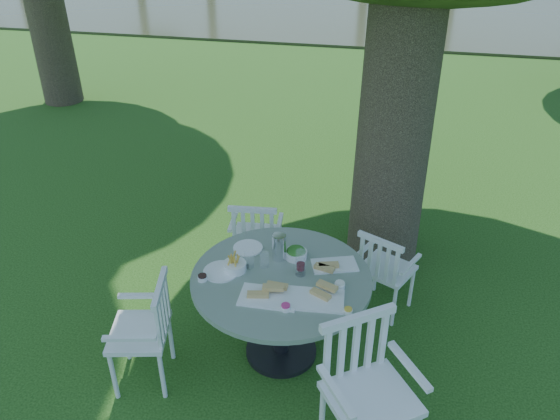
{
  "coord_description": "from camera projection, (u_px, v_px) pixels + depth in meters",
  "views": [
    {
      "loc": [
        0.84,
        -3.67,
        3.21
      ],
      "look_at": [
        0.0,
        0.2,
        0.85
      ],
      "focal_mm": 35.0,
      "sensor_mm": 36.0,
      "label": 1
    }
  ],
  "objects": [
    {
      "name": "tableware",
      "position": [
        277.0,
        268.0,
        3.99
      ],
      "size": [
        1.13,
        0.79,
        0.21
      ],
      "color": "white",
      "rests_on": "table"
    },
    {
      "name": "ground",
      "position": [
        275.0,
        303.0,
        4.87
      ],
      "size": [
        140.0,
        140.0,
        0.0
      ],
      "primitive_type": "plane",
      "color": "#11380B",
      "rests_on": "ground"
    },
    {
      "name": "chair_ne",
      "position": [
        383.0,
        268.0,
        4.54
      ],
      "size": [
        0.53,
        0.52,
        0.8
      ],
      "rotation": [
        0.0,
        0.0,
        -3.6
      ],
      "color": "white",
      "rests_on": "ground"
    },
    {
      "name": "chair_nw",
      "position": [
        255.0,
        235.0,
        4.92
      ],
      "size": [
        0.46,
        0.44,
        0.84
      ],
      "rotation": [
        0.0,
        0.0,
        -3.04
      ],
      "color": "white",
      "rests_on": "ground"
    },
    {
      "name": "chair_sw",
      "position": [
        150.0,
        326.0,
        3.88
      ],
      "size": [
        0.5,
        0.52,
        0.87
      ],
      "rotation": [
        0.0,
        0.0,
        -1.34
      ],
      "color": "white",
      "rests_on": "ground"
    },
    {
      "name": "chair_se",
      "position": [
        363.0,
        379.0,
        3.36
      ],
      "size": [
        0.69,
        0.68,
        1.0
      ],
      "rotation": [
        0.0,
        0.0,
        0.61
      ],
      "color": "white",
      "rests_on": "ground"
    },
    {
      "name": "table",
      "position": [
        281.0,
        293.0,
        4.05
      ],
      "size": [
        1.32,
        1.32,
        0.76
      ],
      "color": "black",
      "rests_on": "ground"
    }
  ]
}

